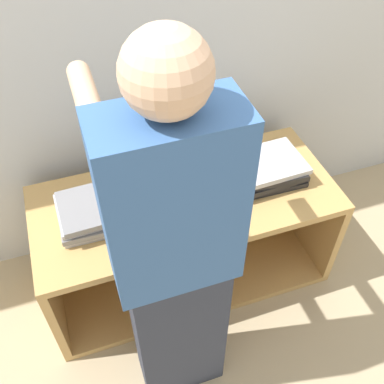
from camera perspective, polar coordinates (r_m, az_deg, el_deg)
ground_plane at (r=2.32m, az=1.77°, el=-15.70°), size 12.00×12.00×0.00m
wall_back at (r=1.97m, az=-5.04°, el=20.53°), size 8.00×0.05×2.40m
cart at (r=2.27m, az=-1.27°, el=-4.49°), size 1.38×0.61×0.57m
laptop_open at (r=2.01m, az=-1.28°, el=1.37°), size 0.35×0.28×0.27m
laptop_stack_left at (r=1.94m, az=-11.46°, el=-2.21°), size 0.37×0.27×0.10m
laptop_stack_right at (r=2.10m, az=9.05°, el=2.81°), size 0.37×0.27×0.10m
person at (r=1.49m, az=-2.23°, el=-8.86°), size 0.40×0.53×1.63m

